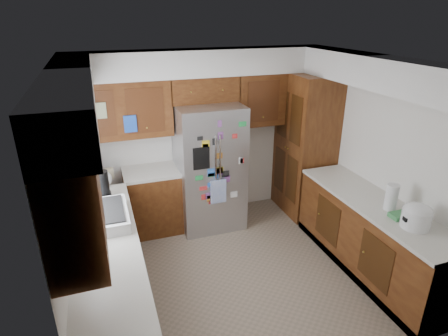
{
  "coord_description": "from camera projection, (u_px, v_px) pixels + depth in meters",
  "views": [
    {
      "loc": [
        -1.41,
        -3.52,
        2.94
      ],
      "look_at": [
        -0.07,
        0.35,
        1.23
      ],
      "focal_mm": 30.0,
      "sensor_mm": 36.0,
      "label": 1
    }
  ],
  "objects": [
    {
      "name": "paper_towel",
      "position": [
        391.0,
        197.0,
        4.1
      ],
      "size": [
        0.13,
        0.13,
        0.3
      ],
      "primitive_type": "cylinder",
      "color": "white",
      "rests_on": "right_counter_run"
    },
    {
      "name": "fridge",
      "position": [
        209.0,
        167.0,
        5.33
      ],
      "size": [
        0.9,
        0.79,
        1.8
      ],
      "color": "#9E9EA3",
      "rests_on": "ground"
    },
    {
      "name": "floor",
      "position": [
        239.0,
        269.0,
        4.63
      ],
      "size": [
        3.6,
        3.6,
        0.0
      ],
      "primitive_type": "plane",
      "color": "gray",
      "rests_on": "ground"
    },
    {
      "name": "right_counter_run",
      "position": [
        370.0,
        239.0,
        4.5
      ],
      "size": [
        0.63,
        2.25,
        0.92
      ],
      "color": "#441E0D",
      "rests_on": "ground"
    },
    {
      "name": "pantry",
      "position": [
        305.0,
        146.0,
        5.67
      ],
      "size": [
        0.6,
        0.9,
        2.15
      ],
      "primitive_type": "cube",
      "color": "#441E0D",
      "rests_on": "ground"
    },
    {
      "name": "rice_cooker",
      "position": [
        417.0,
        215.0,
        3.76
      ],
      "size": [
        0.3,
        0.29,
        0.26
      ],
      "color": "white",
      "rests_on": "right_counter_run"
    },
    {
      "name": "fridge_top_items",
      "position": [
        206.0,
        67.0,
        4.99
      ],
      "size": [
        0.83,
        0.35,
        0.24
      ],
      "color": "#182A9A",
      "rests_on": "bridge_cabinet"
    },
    {
      "name": "left_counter_run",
      "position": [
        122.0,
        262.0,
        4.08
      ],
      "size": [
        1.36,
        3.2,
        0.92
      ],
      "color": "#441E0D",
      "rests_on": "ground"
    },
    {
      "name": "room_shell",
      "position": [
        221.0,
        120.0,
        4.21
      ],
      "size": [
        3.64,
        3.24,
        2.52
      ],
      "color": "silver",
      "rests_on": "ground"
    },
    {
      "name": "bridge_cabinet",
      "position": [
        203.0,
        89.0,
        5.12
      ],
      "size": [
        0.96,
        0.34,
        0.35
      ],
      "primitive_type": "cube",
      "color": "#441E0D",
      "rests_on": "fridge"
    },
    {
      "name": "sink_assembly",
      "position": [
        102.0,
        216.0,
        3.88
      ],
      "size": [
        0.52,
        0.7,
        0.37
      ],
      "color": "white",
      "rests_on": "left_counter_run"
    },
    {
      "name": "left_counter_clutter",
      "position": [
        100.0,
        183.0,
        4.48
      ],
      "size": [
        0.35,
        0.82,
        0.38
      ],
      "color": "black",
      "rests_on": "left_counter_run"
    }
  ]
}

